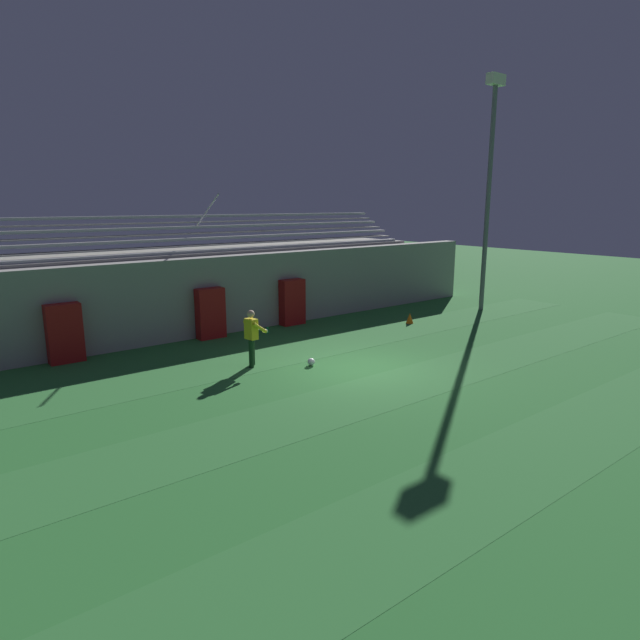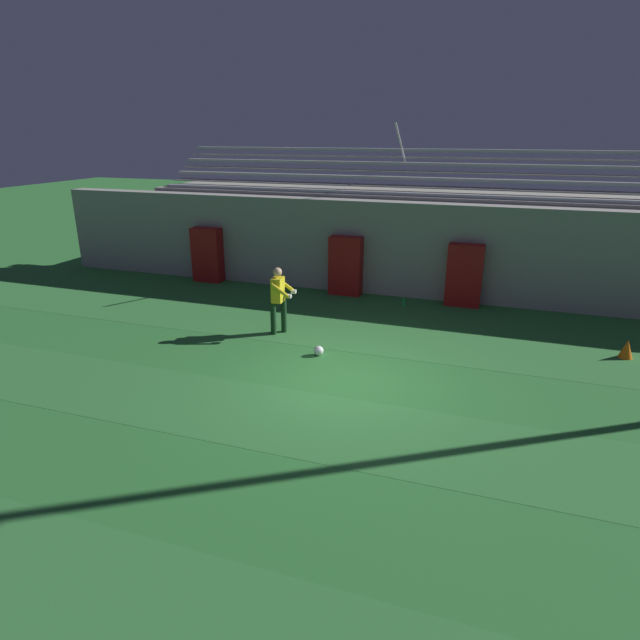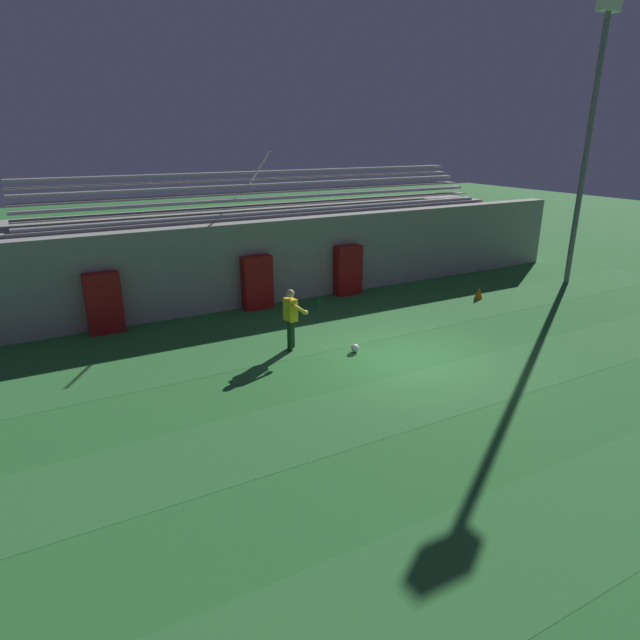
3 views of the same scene
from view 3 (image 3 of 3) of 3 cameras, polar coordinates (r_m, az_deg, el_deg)
The scene contains 14 objects.
ground_plane at distance 13.96m, azimuth 9.66°, elevation -4.25°, with size 80.00×80.00×0.00m, color #2D7533.
turf_stripe_near at distance 10.56m, azimuth 30.86°, elevation -15.09°, with size 28.00×2.16×0.01m, color #337A38.
turf_stripe_mid at distance 12.81m, azimuth 14.33°, elevation -6.78°, with size 28.00×2.16×0.01m, color #337A38.
turf_stripe_far at distance 15.94m, azimuth 3.84°, elevation -0.99°, with size 28.00×2.16×0.01m, color #337A38.
back_wall at distance 18.78m, azimuth -2.46°, elevation 6.58°, with size 24.00×0.60×2.80m, color #999691.
padding_pillar_gate_left at distance 17.72m, azimuth -6.72°, elevation 3.99°, with size 0.99×0.44×1.78m, color maroon.
padding_pillar_gate_right at distance 19.26m, azimuth 2.99°, elevation 5.32°, with size 0.99×0.44×1.78m, color maroon.
padding_pillar_far_left at distance 16.61m, azimuth -22.05°, elevation 1.67°, with size 0.99×0.44×1.78m, color maroon.
bleacher_stand at distance 20.53m, azimuth -4.97°, elevation 7.88°, with size 18.00×3.35×5.03m.
floodlight_pole at distance 22.52m, azimuth 26.98°, elevation 18.66°, with size 0.90×0.36×9.84m.
goalkeeper at distance 14.16m, azimuth -3.09°, elevation 0.49°, with size 0.58×0.61×1.67m.
soccer_ball at distance 14.25m, azimuth 3.75°, elevation -3.02°, with size 0.22×0.22×0.22m, color white.
traffic_cone at distance 19.67m, azimuth 16.58°, elevation 2.79°, with size 0.30×0.30×0.42m, color orange.
water_bottle at distance 18.17m, azimuth -0.20°, elevation 1.99°, with size 0.07×0.07×0.24m, color green.
Camera 3 is at (-8.14, -9.94, 5.46)m, focal length 30.00 mm.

